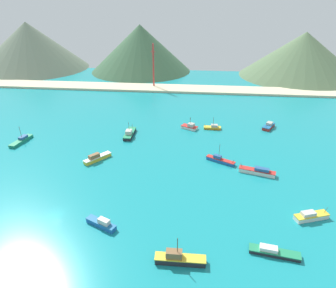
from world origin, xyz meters
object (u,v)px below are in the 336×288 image
(fishing_boat_5, at_px, (102,223))
(radio_tower, at_px, (153,66))
(fishing_boat_1, at_px, (179,259))
(fishing_boat_3, at_px, (258,171))
(fishing_boat_11, at_px, (190,127))
(fishing_boat_6, at_px, (213,127))
(fishing_boat_13, at_px, (220,160))
(fishing_boat_0, at_px, (269,126))
(fishing_boat_2, at_px, (273,252))
(fishing_boat_4, at_px, (22,140))
(fishing_boat_9, at_px, (130,133))
(fishing_boat_8, at_px, (311,216))
(fishing_boat_7, at_px, (97,158))

(fishing_boat_5, relative_size, radio_tower, 0.32)
(fishing_boat_1, height_order, radio_tower, radio_tower)
(fishing_boat_3, height_order, fishing_boat_5, fishing_boat_3)
(fishing_boat_11, bearing_deg, radio_tower, 111.81)
(fishing_boat_1, xyz_separation_m, radio_tower, (-24.92, 131.34, 12.18))
(fishing_boat_6, bearing_deg, fishing_boat_13, -86.71)
(fishing_boat_0, xyz_separation_m, fishing_boat_2, (-12.67, -70.35, -0.22))
(fishing_boat_4, bearing_deg, fishing_boat_2, -28.87)
(fishing_boat_13, bearing_deg, fishing_boat_3, -28.82)
(fishing_boat_0, height_order, fishing_boat_4, fishing_boat_4)
(fishing_boat_0, xyz_separation_m, radio_tower, (-57.69, 56.66, 12.37))
(fishing_boat_3, bearing_deg, fishing_boat_9, 152.85)
(fishing_boat_11, distance_m, fishing_boat_13, 29.23)
(fishing_boat_5, height_order, fishing_boat_9, fishing_boat_9)
(fishing_boat_4, bearing_deg, fishing_boat_9, 14.27)
(fishing_boat_1, distance_m, fishing_boat_5, 21.32)
(fishing_boat_9, bearing_deg, fishing_boat_2, -51.92)
(fishing_boat_2, bearing_deg, fishing_boat_6, 99.29)
(fishing_boat_0, relative_size, fishing_boat_2, 0.75)
(fishing_boat_3, xyz_separation_m, fishing_boat_8, (9.70, -20.19, -0.00))
(fishing_boat_0, bearing_deg, fishing_boat_3, -105.85)
(fishing_boat_3, height_order, fishing_boat_8, fishing_boat_3)
(fishing_boat_4, xyz_separation_m, fishing_boat_7, (33.27, -10.57, 0.22))
(fishing_boat_5, bearing_deg, fishing_boat_6, 65.44)
(fishing_boat_9, relative_size, fishing_boat_13, 1.15)
(fishing_boat_9, bearing_deg, fishing_boat_8, -38.11)
(fishing_boat_5, bearing_deg, fishing_boat_2, -6.56)
(fishing_boat_0, height_order, fishing_boat_8, fishing_boat_8)
(fishing_boat_4, relative_size, fishing_boat_11, 1.49)
(fishing_boat_5, bearing_deg, fishing_boat_11, 72.95)
(fishing_boat_5, distance_m, fishing_boat_7, 33.38)
(fishing_boat_6, bearing_deg, fishing_boat_5, -114.56)
(fishing_boat_4, bearing_deg, fishing_boat_0, 13.85)
(fishing_boat_8, xyz_separation_m, radio_tower, (-56.73, 114.38, 12.36))
(fishing_boat_5, xyz_separation_m, fishing_boat_13, (30.13, 34.54, -0.12))
(fishing_boat_6, xyz_separation_m, fishing_boat_7, (-40.03, -31.08, 0.24))
(fishing_boat_5, bearing_deg, fishing_boat_7, 110.14)
(fishing_boat_2, distance_m, fishing_boat_8, 17.23)
(fishing_boat_6, xyz_separation_m, fishing_boat_11, (-9.66, -0.91, 0.19))
(fishing_boat_5, distance_m, radio_tower, 123.22)
(fishing_boat_11, xyz_separation_m, fishing_boat_13, (11.27, -26.97, -0.13))
(fishing_boat_1, distance_m, fishing_boat_8, 36.05)
(fishing_boat_6, distance_m, fishing_boat_7, 50.68)
(fishing_boat_3, distance_m, fishing_boat_8, 22.40)
(fishing_boat_13, bearing_deg, radio_tower, 112.08)
(fishing_boat_7, height_order, radio_tower, radio_tower)
(fishing_boat_4, xyz_separation_m, radio_tower, (39.23, 80.56, 12.51))
(fishing_boat_5, relative_size, fishing_boat_6, 1.17)
(fishing_boat_0, height_order, fishing_boat_1, fishing_boat_1)
(fishing_boat_0, relative_size, fishing_boat_7, 0.89)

